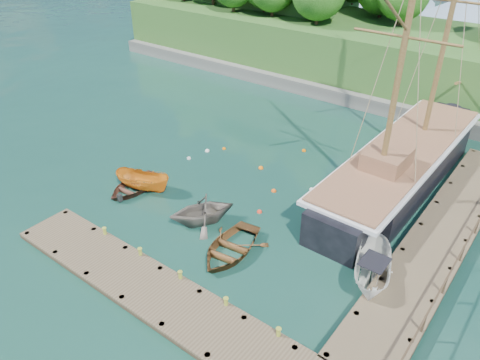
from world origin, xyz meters
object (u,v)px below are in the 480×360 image
at_px(rowboat_1, 203,222).
at_px(cabin_boat_white, 371,282).
at_px(motorboat_orange, 144,190).
at_px(schooner, 401,167).
at_px(rowboat_2, 230,253).
at_px(rowboat_0, 134,190).

distance_m(rowboat_1, cabin_boat_white, 10.59).
xyz_separation_m(motorboat_orange, schooner, (13.46, 11.80, 1.10)).
height_order(rowboat_2, motorboat_orange, motorboat_orange).
bearing_deg(motorboat_orange, rowboat_2, -116.76).
relative_size(rowboat_0, cabin_boat_white, 0.85).
distance_m(motorboat_orange, cabin_boat_white, 16.22).
bearing_deg(rowboat_2, cabin_boat_white, 12.24).
relative_size(rowboat_2, motorboat_orange, 1.17).
height_order(motorboat_orange, cabin_boat_white, cabin_boat_white).
bearing_deg(rowboat_0, rowboat_2, -9.82).
bearing_deg(schooner, cabin_boat_white, -74.82).
xyz_separation_m(rowboat_2, cabin_boat_white, (7.34, 2.64, 0.00)).
height_order(rowboat_0, rowboat_1, rowboat_1).
bearing_deg(motorboat_orange, rowboat_1, -110.33).
xyz_separation_m(rowboat_0, cabin_boat_white, (16.74, 1.48, 0.00)).
xyz_separation_m(rowboat_0, schooner, (14.02, 12.23, 1.10)).
height_order(rowboat_0, rowboat_2, rowboat_2).
bearing_deg(motorboat_orange, cabin_boat_white, -102.86).
height_order(rowboat_1, schooner, schooner).
distance_m(rowboat_0, motorboat_orange, 0.70).
height_order(rowboat_2, schooner, schooner).
relative_size(rowboat_1, rowboat_2, 0.84).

